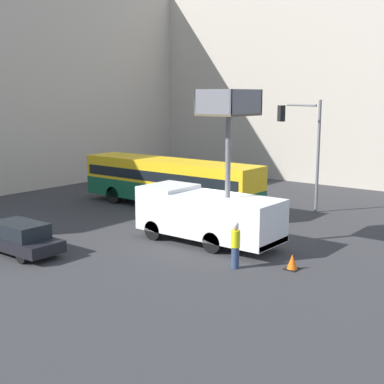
{
  "coord_description": "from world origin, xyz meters",
  "views": [
    {
      "loc": [
        -21.32,
        -14.46,
        6.97
      ],
      "look_at": [
        -1.47,
        1.13,
        2.37
      ],
      "focal_mm": 50.0,
      "sensor_mm": 36.0,
      "label": 1
    }
  ],
  "objects_px": {
    "traffic_light_pole": "(306,139)",
    "road_worker_directing": "(215,208)",
    "utility_truck": "(208,211)",
    "road_worker_near_truck": "(235,245)",
    "city_bus": "(170,180)",
    "traffic_cone_near_truck": "(292,262)",
    "parked_car_curbside": "(18,238)"
  },
  "relations": [
    {
      "from": "traffic_light_pole",
      "to": "road_worker_directing",
      "type": "distance_m",
      "value": 7.03
    },
    {
      "from": "utility_truck",
      "to": "road_worker_near_truck",
      "type": "distance_m",
      "value": 3.92
    },
    {
      "from": "utility_truck",
      "to": "city_bus",
      "type": "bearing_deg",
      "value": 53.06
    },
    {
      "from": "city_bus",
      "to": "traffic_cone_near_truck",
      "type": "distance_m",
      "value": 13.21
    },
    {
      "from": "parked_car_curbside",
      "to": "traffic_light_pole",
      "type": "bearing_deg",
      "value": -22.22
    },
    {
      "from": "traffic_cone_near_truck",
      "to": "road_worker_near_truck",
      "type": "bearing_deg",
      "value": 124.28
    },
    {
      "from": "traffic_light_pole",
      "to": "utility_truck",
      "type": "bearing_deg",
      "value": 175.98
    },
    {
      "from": "city_bus",
      "to": "traffic_light_pole",
      "type": "relative_size",
      "value": 1.85
    },
    {
      "from": "city_bus",
      "to": "road_worker_directing",
      "type": "bearing_deg",
      "value": 164.06
    },
    {
      "from": "city_bus",
      "to": "traffic_cone_near_truck",
      "type": "relative_size",
      "value": 19.34
    },
    {
      "from": "traffic_light_pole",
      "to": "road_worker_directing",
      "type": "height_order",
      "value": "traffic_light_pole"
    },
    {
      "from": "parked_car_curbside",
      "to": "city_bus",
      "type": "bearing_deg",
      "value": 4.99
    },
    {
      "from": "utility_truck",
      "to": "road_worker_near_truck",
      "type": "bearing_deg",
      "value": -126.81
    },
    {
      "from": "utility_truck",
      "to": "traffic_light_pole",
      "type": "relative_size",
      "value": 1.08
    },
    {
      "from": "road_worker_directing",
      "to": "parked_car_curbside",
      "type": "distance_m",
      "value": 10.46
    },
    {
      "from": "road_worker_near_truck",
      "to": "traffic_cone_near_truck",
      "type": "height_order",
      "value": "road_worker_near_truck"
    },
    {
      "from": "road_worker_near_truck",
      "to": "traffic_cone_near_truck",
      "type": "xyz_separation_m",
      "value": [
        1.3,
        -1.9,
        -0.69
      ]
    },
    {
      "from": "city_bus",
      "to": "traffic_light_pole",
      "type": "distance_m",
      "value": 8.6
    },
    {
      "from": "traffic_light_pole",
      "to": "traffic_cone_near_truck",
      "type": "height_order",
      "value": "traffic_light_pole"
    },
    {
      "from": "utility_truck",
      "to": "city_bus",
      "type": "height_order",
      "value": "utility_truck"
    },
    {
      "from": "city_bus",
      "to": "parked_car_curbside",
      "type": "bearing_deg",
      "value": 99.74
    },
    {
      "from": "road_worker_near_truck",
      "to": "road_worker_directing",
      "type": "height_order",
      "value": "road_worker_near_truck"
    },
    {
      "from": "traffic_cone_near_truck",
      "to": "traffic_light_pole",
      "type": "bearing_deg",
      "value": 24.16
    },
    {
      "from": "parked_car_curbside",
      "to": "road_worker_directing",
      "type": "bearing_deg",
      "value": -21.02
    },
    {
      "from": "city_bus",
      "to": "road_worker_directing",
      "type": "relative_size",
      "value": 6.54
    },
    {
      "from": "utility_truck",
      "to": "road_worker_near_truck",
      "type": "height_order",
      "value": "utility_truck"
    },
    {
      "from": "traffic_cone_near_truck",
      "to": "parked_car_curbside",
      "type": "xyz_separation_m",
      "value": [
        -5.53,
        10.65,
        0.43
      ]
    },
    {
      "from": "road_worker_directing",
      "to": "parked_car_curbside",
      "type": "height_order",
      "value": "road_worker_directing"
    },
    {
      "from": "utility_truck",
      "to": "road_worker_near_truck",
      "type": "relative_size",
      "value": 3.71
    },
    {
      "from": "road_worker_near_truck",
      "to": "road_worker_directing",
      "type": "bearing_deg",
      "value": 35.87
    },
    {
      "from": "utility_truck",
      "to": "road_worker_near_truck",
      "type": "xyz_separation_m",
      "value": [
        -2.32,
        -3.1,
        -0.59
      ]
    },
    {
      "from": "road_worker_near_truck",
      "to": "traffic_light_pole",
      "type": "bearing_deg",
      "value": 6.41
    }
  ]
}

